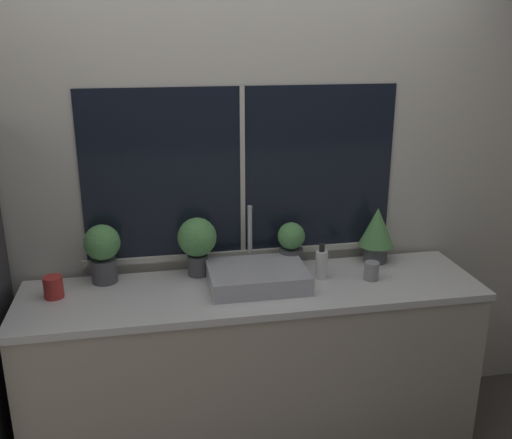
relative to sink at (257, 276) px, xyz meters
name	(u,v)px	position (x,y,z in m)	size (l,w,h in m)	color
wall_back	(241,182)	(-0.02, 0.32, 0.40)	(8.00, 0.09, 2.70)	beige
counter	(254,367)	(-0.02, -0.03, -0.50)	(2.25, 0.58, 0.90)	#B2A893
sink	(257,276)	(0.00, 0.00, 0.00)	(0.48, 0.41, 0.35)	#ADADB2
potted_plant_far_left	(103,250)	(-0.74, 0.18, 0.12)	(0.18, 0.18, 0.30)	#4C4C51
potted_plant_center_left	(197,241)	(-0.28, 0.18, 0.14)	(0.20, 0.20, 0.30)	#4C4C51
potted_plant_center_right	(291,244)	(0.21, 0.18, 0.09)	(0.14, 0.14, 0.25)	#4C4C51
potted_plant_far_right	(377,231)	(0.69, 0.18, 0.13)	(0.19, 0.19, 0.30)	#4C4C51
soap_bottle	(321,264)	(0.33, 0.01, 0.03)	(0.06, 0.06, 0.19)	white
mug_grey	(371,271)	(0.58, -0.04, 0.00)	(0.07, 0.07, 0.09)	gray
mug_red	(53,287)	(-0.97, 0.04, 0.01)	(0.09, 0.09, 0.10)	#B72D28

